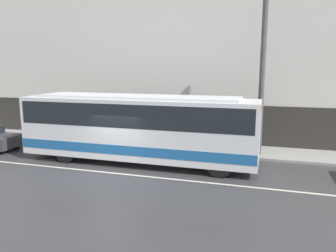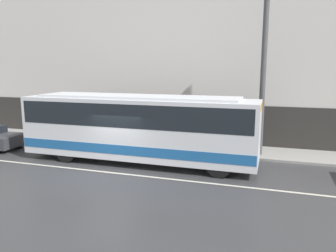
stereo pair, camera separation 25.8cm
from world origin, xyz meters
name	(u,v)px [view 1 (the left image)]	position (x,y,z in m)	size (l,w,h in m)	color
ground_plane	(111,173)	(0.00, 0.00, 0.00)	(60.00, 60.00, 0.00)	#38383A
sidewalk	(151,145)	(0.00, 5.39, 0.06)	(60.00, 2.77, 0.13)	gray
building_facade	(159,65)	(0.00, 6.91, 4.79)	(60.00, 0.35, 9.94)	silver
lane_stripe	(111,173)	(0.00, 0.00, 0.00)	(54.00, 0.14, 0.01)	beige
transit_bus	(137,125)	(0.55, 1.91, 1.88)	(11.63, 2.50, 3.33)	silver
utility_pole_near	(262,78)	(6.27, 4.85, 4.14)	(0.28, 0.28, 8.03)	#4C4C4F
pedestrian_waiting	(162,131)	(0.67, 5.44, 0.93)	(0.36, 0.36, 1.72)	maroon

